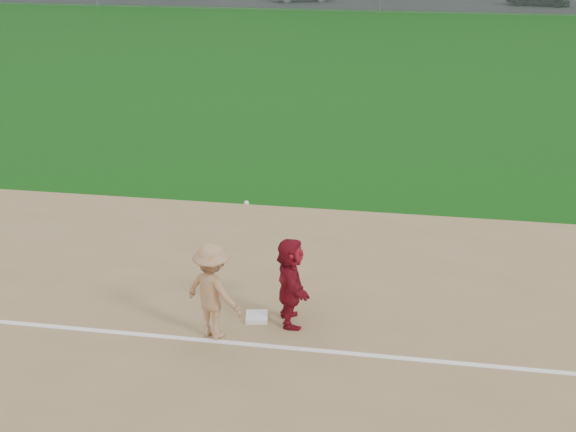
# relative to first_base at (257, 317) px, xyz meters

# --- Properties ---
(ground) EXTENTS (160.00, 160.00, 0.00)m
(ground) POSITION_rel_first_base_xyz_m (0.29, 0.02, -0.06)
(ground) COLOR #0F440D
(ground) RESTS_ON ground
(foul_line) EXTENTS (60.00, 0.10, 0.01)m
(foul_line) POSITION_rel_first_base_xyz_m (0.29, -0.78, -0.04)
(foul_line) COLOR white
(foul_line) RESTS_ON infield_dirt
(parking_asphalt) EXTENTS (120.00, 10.00, 0.01)m
(parking_asphalt) POSITION_rel_first_base_xyz_m (0.29, 46.02, -0.06)
(parking_asphalt) COLOR black
(parking_asphalt) RESTS_ON ground
(first_base) EXTENTS (0.42, 0.42, 0.08)m
(first_base) POSITION_rel_first_base_xyz_m (0.00, 0.00, 0.00)
(first_base) COLOR white
(first_base) RESTS_ON infield_dirt
(base_runner) EXTENTS (0.83, 1.50, 1.54)m
(base_runner) POSITION_rel_first_base_xyz_m (0.58, -0.01, 0.73)
(base_runner) COLOR maroon
(base_runner) RESTS_ON infield_dirt
(first_base_play) EXTENTS (1.20, 0.99, 2.30)m
(first_base_play) POSITION_rel_first_base_xyz_m (-0.58, -0.60, 0.77)
(first_base_play) COLOR #969698
(first_base_play) RESTS_ON infield_dirt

